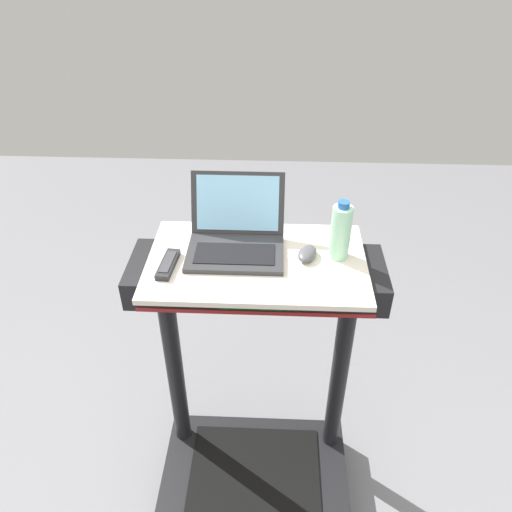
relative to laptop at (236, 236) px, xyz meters
name	(u,v)px	position (x,y,z in m)	size (l,w,h in m)	color
desk_board	(257,262)	(0.08, -0.07, -0.06)	(0.76, 0.47, 0.02)	beige
laptop	(236,236)	(0.00, 0.00, 0.00)	(0.34, 0.31, 0.23)	#2D2D30
computer_mouse	(307,254)	(0.25, -0.05, -0.03)	(0.06, 0.10, 0.03)	#4C4C51
water_bottle	(341,232)	(0.36, -0.04, 0.05)	(0.07, 0.07, 0.22)	#9EDBB2
tv_remote	(168,264)	(-0.22, -0.13, -0.04)	(0.06, 0.16, 0.02)	#232326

